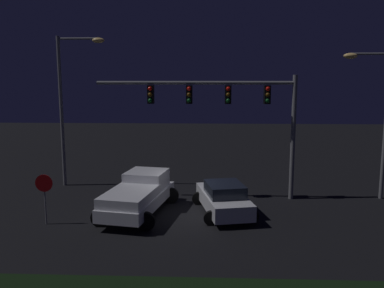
# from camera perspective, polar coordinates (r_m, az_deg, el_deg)

# --- Properties ---
(ground_plane) EXTENTS (80.00, 80.00, 0.00)m
(ground_plane) POSITION_cam_1_polar(r_m,az_deg,el_deg) (19.29, -0.84, -9.83)
(ground_plane) COLOR black
(pickup_truck) EXTENTS (3.53, 5.67, 1.80)m
(pickup_truck) POSITION_cam_1_polar(r_m,az_deg,el_deg) (19.28, -7.42, -6.80)
(pickup_truck) COLOR silver
(pickup_truck) RESTS_ON ground_plane
(car_sedan) EXTENTS (3.06, 4.68, 1.51)m
(car_sedan) POSITION_cam_1_polar(r_m,az_deg,el_deg) (19.16, 4.50, -7.67)
(car_sedan) COLOR silver
(car_sedan) RESTS_ON ground_plane
(traffic_signal_gantry) EXTENTS (10.32, 0.56, 6.50)m
(traffic_signal_gantry) POSITION_cam_1_polar(r_m,az_deg,el_deg) (20.94, 5.21, 5.69)
(traffic_signal_gantry) COLOR slate
(traffic_signal_gantry) RESTS_ON ground_plane
(street_lamp_left) EXTENTS (2.77, 0.44, 8.71)m
(street_lamp_left) POSITION_cam_1_polar(r_m,az_deg,el_deg) (24.53, -16.93, 6.81)
(street_lamp_left) COLOR slate
(street_lamp_left) RESTS_ON ground_plane
(street_lamp_right) EXTENTS (2.47, 0.44, 7.70)m
(street_lamp_right) POSITION_cam_1_polar(r_m,az_deg,el_deg) (22.91, 24.75, 4.80)
(street_lamp_right) COLOR slate
(street_lamp_right) RESTS_ON ground_plane
(stop_sign) EXTENTS (0.76, 0.08, 2.23)m
(stop_sign) POSITION_cam_1_polar(r_m,az_deg,el_deg) (18.61, -20.17, -6.07)
(stop_sign) COLOR slate
(stop_sign) RESTS_ON ground_plane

